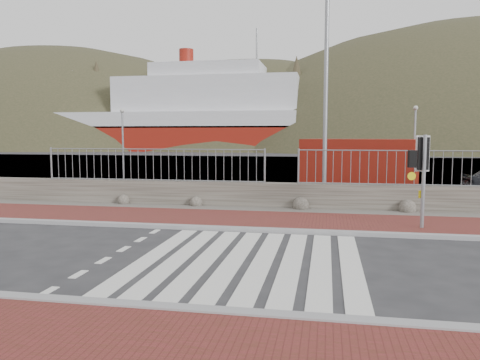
% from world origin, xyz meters
% --- Properties ---
extents(ground, '(220.00, 220.00, 0.00)m').
position_xyz_m(ground, '(0.00, 0.00, 0.00)').
color(ground, '#28282B').
rests_on(ground, ground).
extents(sidewalk_far, '(40.00, 3.00, 0.08)m').
position_xyz_m(sidewalk_far, '(0.00, 4.50, 0.04)').
color(sidewalk_far, maroon).
rests_on(sidewalk_far, ground).
extents(kerb_near, '(40.00, 0.25, 0.12)m').
position_xyz_m(kerb_near, '(0.00, -3.00, 0.05)').
color(kerb_near, gray).
rests_on(kerb_near, ground).
extents(kerb_far, '(40.00, 0.25, 0.12)m').
position_xyz_m(kerb_far, '(0.00, 3.00, 0.05)').
color(kerb_far, gray).
rests_on(kerb_far, ground).
extents(zebra_crossing, '(4.62, 5.60, 0.01)m').
position_xyz_m(zebra_crossing, '(-0.00, 0.00, 0.01)').
color(zebra_crossing, silver).
rests_on(zebra_crossing, ground).
extents(gravel_strip, '(40.00, 1.50, 0.06)m').
position_xyz_m(gravel_strip, '(0.00, 6.50, 0.03)').
color(gravel_strip, '#59544C').
rests_on(gravel_strip, ground).
extents(stone_wall, '(40.00, 0.60, 0.90)m').
position_xyz_m(stone_wall, '(0.00, 7.30, 0.45)').
color(stone_wall, '#4A453D').
rests_on(stone_wall, ground).
extents(railing, '(18.07, 0.07, 1.22)m').
position_xyz_m(railing, '(0.00, 7.15, 1.82)').
color(railing, gray).
rests_on(railing, stone_wall).
extents(quay, '(120.00, 40.00, 0.50)m').
position_xyz_m(quay, '(0.00, 27.90, 0.00)').
color(quay, '#4C4C4F').
rests_on(quay, ground).
extents(water, '(220.00, 50.00, 0.05)m').
position_xyz_m(water, '(0.00, 62.90, 0.00)').
color(water, '#3F4C54').
rests_on(water, ground).
extents(ferry, '(50.00, 16.00, 20.00)m').
position_xyz_m(ferry, '(-24.65, 67.90, 5.36)').
color(ferry, maroon).
rests_on(ferry, ground).
extents(hills_backdrop, '(254.00, 90.00, 100.00)m').
position_xyz_m(hills_backdrop, '(6.74, 87.90, -23.05)').
color(hills_backdrop, '#30321E').
rests_on(hills_backdrop, ground).
extents(traffic_signal_far, '(0.65, 0.30, 2.64)m').
position_xyz_m(traffic_signal_far, '(4.16, 4.02, 1.91)').
color(traffic_signal_far, gray).
rests_on(traffic_signal_far, ground).
extents(streetlight, '(1.85, 0.71, 8.92)m').
position_xyz_m(streetlight, '(1.65, 8.14, 5.02)').
color(streetlight, gray).
rests_on(streetlight, ground).
extents(shipping_container, '(6.23, 3.89, 2.41)m').
position_xyz_m(shipping_container, '(3.24, 15.91, 1.21)').
color(shipping_container, maroon).
rests_on(shipping_container, ground).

